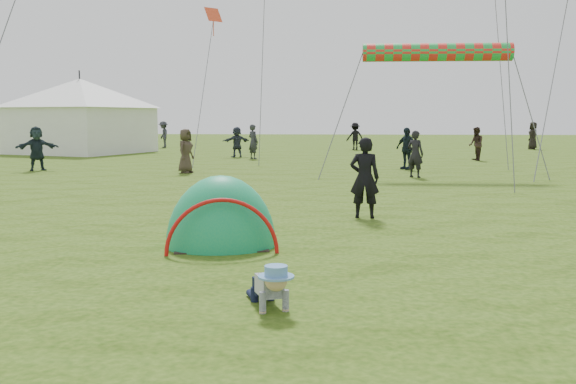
# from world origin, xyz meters

# --- Properties ---
(ground) EXTENTS (140.00, 140.00, 0.00)m
(ground) POSITION_xyz_m (0.00, 0.00, 0.00)
(ground) COLOR #203F0A
(crawling_toddler) EXTENTS (0.73, 0.84, 0.54)m
(crawling_toddler) POSITION_xyz_m (-0.80, -0.20, 0.27)
(crawling_toddler) COLOR black
(crawling_toddler) RESTS_ON ground
(popup_tent) EXTENTS (2.05, 1.80, 2.32)m
(popup_tent) POSITION_xyz_m (-1.95, 3.16, 0.00)
(popup_tent) COLOR #0C9161
(popup_tent) RESTS_ON ground
(standing_adult) EXTENTS (0.64, 0.45, 1.68)m
(standing_adult) POSITION_xyz_m (0.49, 6.29, 0.84)
(standing_adult) COLOR black
(standing_adult) RESTS_ON ground
(event_marquee) EXTENTS (8.52, 8.52, 4.60)m
(event_marquee) POSITION_xyz_m (-14.94, 29.48, 2.30)
(event_marquee) COLOR white
(event_marquee) RESTS_ON ground
(crowd_person_0) EXTENTS (0.74, 0.73, 1.72)m
(crowd_person_0) POSITION_xyz_m (-4.24, 24.76, 0.86)
(crowd_person_0) COLOR #282A30
(crowd_person_0) RESTS_ON ground
(crowd_person_2) EXTENTS (0.98, 0.99, 1.68)m
(crowd_person_2) POSITION_xyz_m (2.69, 18.91, 0.84)
(crowd_person_2) COLOR black
(crowd_person_2) RESTS_ON ground
(crowd_person_3) EXTENTS (1.13, 1.34, 1.79)m
(crowd_person_3) POSITION_xyz_m (-11.86, 36.01, 0.90)
(crowd_person_3) COLOR #282930
(crowd_person_3) RESTS_ON ground
(crowd_person_5) EXTENTS (1.51, 1.15, 1.59)m
(crowd_person_5) POSITION_xyz_m (-5.27, 26.07, 0.79)
(crowd_person_5) COLOR #2D3344
(crowd_person_5) RESTS_ON ground
(crowd_person_7) EXTENTS (0.68, 0.84, 1.61)m
(crowd_person_7) POSITION_xyz_m (6.57, 24.32, 0.81)
(crowd_person_7) COLOR #2E201C
(crowd_person_7) RESTS_ON ground
(crowd_person_10) EXTENTS (0.58, 0.88, 1.77)m
(crowd_person_10) POSITION_xyz_m (12.56, 35.57, 0.88)
(crowd_person_10) COLOR black
(crowd_person_10) RESTS_ON ground
(crowd_person_11) EXTENTS (1.62, 1.30, 1.73)m
(crowd_person_11) POSITION_xyz_m (-11.75, 17.19, 0.87)
(crowd_person_11) COLOR #1D2A31
(crowd_person_11) RESTS_ON ground
(crowd_person_12) EXTENTS (0.71, 0.66, 1.63)m
(crowd_person_12) POSITION_xyz_m (2.63, 15.46, 0.81)
(crowd_person_12) COLOR black
(crowd_person_12) RESTS_ON ground
(crowd_person_15) EXTENTS (1.25, 0.94, 1.73)m
(crowd_person_15) POSITION_xyz_m (1.07, 33.94, 0.86)
(crowd_person_15) COLOR black
(crowd_person_15) RESTS_ON ground
(crowd_person_16) EXTENTS (0.73, 0.92, 1.65)m
(crowd_person_16) POSITION_xyz_m (-5.71, 16.55, 0.83)
(crowd_person_16) COLOR #3C3127
(crowd_person_16) RESTS_ON ground
(rainbow_tube_kite) EXTENTS (5.19, 0.64, 0.64)m
(rainbow_tube_kite) POSITION_xyz_m (3.41, 16.32, 4.36)
(rainbow_tube_kite) COLOR red
(diamond_kite_1) EXTENTS (0.85, 0.85, 0.69)m
(diamond_kite_1) POSITION_xyz_m (-6.00, 23.90, 6.93)
(diamond_kite_1) COLOR #F44A24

